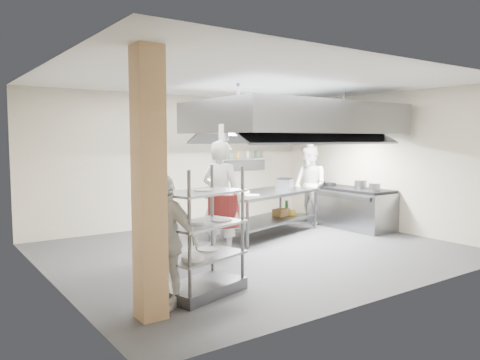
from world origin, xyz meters
TOP-DOWN VIEW (x-y plane):
  - floor at (0.00, 0.00)m, footprint 7.00×7.00m
  - ceiling at (0.00, 0.00)m, footprint 7.00×7.00m
  - wall_back at (0.00, 3.00)m, footprint 7.00×0.00m
  - wall_left at (-3.50, 0.00)m, footprint 0.00×6.00m
  - wall_right at (3.50, 0.00)m, footprint 0.00×6.00m
  - column at (-2.90, -1.90)m, footprint 0.30×0.30m
  - exhaust_hood at (1.30, 0.40)m, footprint 4.00×2.50m
  - hood_strip_a at (0.40, 0.40)m, footprint 1.60×0.12m
  - hood_strip_b at (2.20, 0.40)m, footprint 1.60×0.12m
  - wall_shelf at (1.80, 2.84)m, footprint 1.50×0.28m
  - island at (1.00, 0.96)m, footprint 2.82×1.77m
  - island_worktop at (1.00, 0.96)m, footprint 2.82×1.77m
  - island_undershelf at (1.00, 0.96)m, footprint 2.58×1.60m
  - pass_rack at (-2.02, -1.53)m, footprint 1.23×0.92m
  - cooking_range at (3.08, 0.50)m, footprint 0.80×2.00m
  - range_top at (3.08, 0.50)m, footprint 0.78×1.96m
  - chef_head at (-0.70, 0.05)m, footprint 0.74×0.86m
  - chef_line at (2.60, 1.33)m, footprint 0.79×0.96m
  - chef_plating at (-2.60, -1.63)m, footprint 0.78×1.00m
  - griddle at (1.70, 1.19)m, footprint 0.53×0.51m
  - wicker_basket at (1.55, 1.13)m, footprint 0.41×0.34m
  - stockpot at (3.14, 0.27)m, footprint 0.27×0.27m
  - plate_stack at (-2.02, -1.53)m, footprint 0.28×0.28m

SIDE VIEW (x-z plane):
  - floor at x=0.00m, z-range 0.00..0.00m
  - island_undershelf at x=1.00m, z-range 0.28..0.32m
  - wicker_basket at x=1.55m, z-range 0.32..0.48m
  - cooking_range at x=3.08m, z-range 0.00..0.84m
  - island at x=1.00m, z-range 0.00..0.91m
  - plate_stack at x=-2.02m, z-range 0.50..0.56m
  - chef_plating at x=-2.60m, z-range 0.00..1.58m
  - pass_rack at x=-2.02m, z-range 0.00..1.64m
  - range_top at x=3.08m, z-range 0.84..0.90m
  - island_worktop at x=1.00m, z-range 0.85..0.91m
  - chef_line at x=2.60m, z-range 0.00..1.84m
  - chef_head at x=-0.70m, z-range 0.00..1.98m
  - stockpot at x=3.14m, z-range 0.90..1.09m
  - griddle at x=1.70m, z-range 0.91..1.11m
  - wall_back at x=0.00m, z-range -2.00..5.00m
  - wall_left at x=-3.50m, z-range -1.50..4.50m
  - wall_right at x=3.50m, z-range -1.50..4.50m
  - column at x=-2.90m, z-range 0.00..3.00m
  - wall_shelf at x=1.80m, z-range 1.48..1.52m
  - hood_strip_a at x=0.40m, z-range 2.06..2.10m
  - hood_strip_b at x=2.20m, z-range 2.06..2.10m
  - exhaust_hood at x=1.30m, z-range 2.10..2.70m
  - ceiling at x=0.00m, z-range 3.00..3.00m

